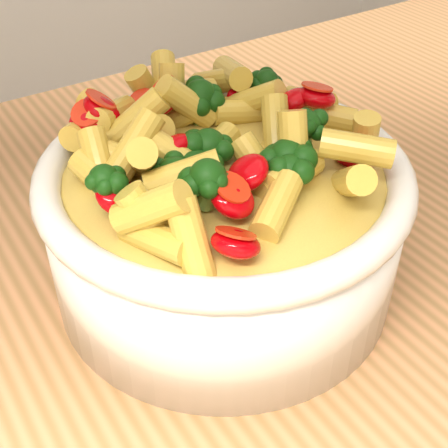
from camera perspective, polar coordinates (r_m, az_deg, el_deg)
table at (r=0.54m, az=7.84°, el=-12.51°), size 1.20×0.80×0.90m
serving_bowl at (r=0.42m, az=0.00°, el=0.14°), size 0.24×0.24×0.11m
pasta_salad at (r=0.39m, az=0.00°, el=7.71°), size 0.19×0.19×0.04m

